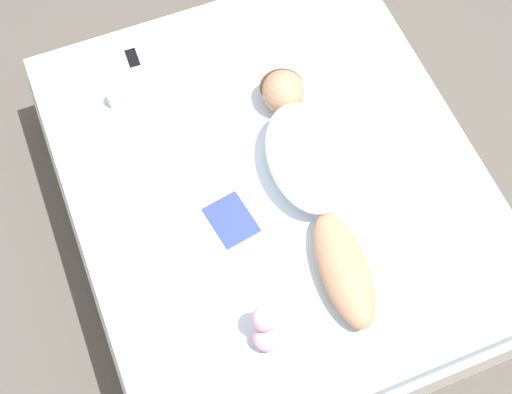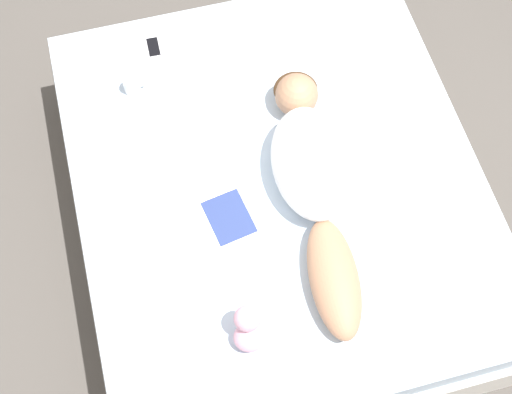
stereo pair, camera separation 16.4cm
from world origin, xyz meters
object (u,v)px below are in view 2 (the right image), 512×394
Objects in this scene: coffee_mug at (132,85)px; cell_phone at (153,47)px; person at (313,173)px; open_magazine at (201,229)px.

coffee_mug is 0.26m from cell_phone.
cell_phone is (0.14, 0.22, -0.04)m from coffee_mug.
person is at bearing -46.09° from coffee_mug.
coffee_mug is (-0.67, 0.70, -0.06)m from person.
person reaches higher than coffee_mug.
person is 0.54m from open_magazine.
coffee_mug is at bearing 91.24° from open_magazine.
coffee_mug is (-0.15, 0.78, 0.04)m from open_magazine.
person is 12.00× the size of coffee_mug.
coffee_mug is 0.77× the size of cell_phone.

